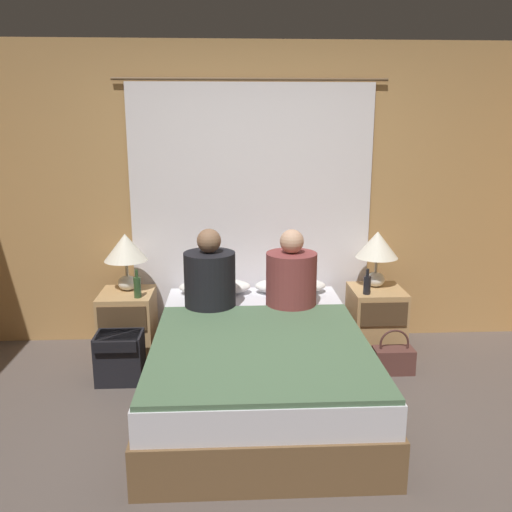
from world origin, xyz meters
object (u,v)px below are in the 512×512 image
lamp_left (126,251)px  person_right_in_bed (291,277)px  bed (258,366)px  pillow_left (215,287)px  nightstand_left (128,324)px  backpack_on_floor (120,355)px  beer_bottle_on_right_stand (367,284)px  pillow_right (290,286)px  person_left_in_bed (210,278)px  lamp_right (377,248)px  beer_bottle_on_left_stand (137,287)px  nightstand_right (376,320)px  handbag_on_floor (393,359)px

lamp_left → person_right_in_bed: 1.34m
bed → pillow_left: size_ratio=3.56×
nightstand_left → backpack_on_floor: bearing=-87.8°
nightstand_left → beer_bottle_on_right_stand: size_ratio=2.60×
lamp_left → pillow_right: 1.36m
backpack_on_floor → pillow_left: bearing=38.8°
nightstand_left → beer_bottle_on_right_stand: (1.91, -0.13, 0.35)m
person_left_in_bed → lamp_right: bearing=14.4°
beer_bottle_on_left_stand → person_right_in_bed: bearing=-7.1°
pillow_right → bed: bearing=-109.9°
lamp_right → person_right_in_bed: (-0.74, -0.35, -0.14)m
person_left_in_bed → bed: bearing=-55.8°
bed → nightstand_left: nightstand_left is taller
lamp_left → pillow_left: size_ratio=0.79×
nightstand_right → beer_bottle_on_left_stand: 1.96m
bed → nightstand_right: size_ratio=3.88×
nightstand_left → lamp_right: bearing=2.1°
pillow_right → beer_bottle_on_left_stand: size_ratio=2.63×
nightstand_left → handbag_on_floor: (2.07, -0.42, -0.16)m
lamp_left → beer_bottle_on_left_stand: lamp_left is taller
person_left_in_bed → backpack_on_floor: size_ratio=1.66×
nightstand_left → person_left_in_bed: size_ratio=0.87×
lamp_right → beer_bottle_on_left_stand: size_ratio=2.09×
pillow_left → handbag_on_floor: (1.36, -0.51, -0.44)m
person_right_in_bed → beer_bottle_on_right_stand: (0.62, 0.15, -0.11)m
lamp_left → backpack_on_floor: size_ratio=1.26×
lamp_right → beer_bottle_on_left_stand: lamp_right is taller
bed → lamp_left: (-1.02, 0.84, 0.62)m
pillow_left → handbag_on_floor: 1.52m
person_left_in_bed → beer_bottle_on_right_stand: 1.25m
pillow_right → person_right_in_bed: person_right_in_bed is taller
pillow_left → handbag_on_floor: bearing=-20.4°
bed → nightstand_left: 1.28m
nightstand_left → backpack_on_floor: size_ratio=1.45×
beer_bottle_on_left_stand → nightstand_left: bearing=131.4°
person_right_in_bed → backpack_on_floor: 1.39m
bed → beer_bottle_on_left_stand: 1.17m
beer_bottle_on_left_stand → beer_bottle_on_right_stand: size_ratio=1.08×
handbag_on_floor → bed: bearing=-161.3°
lamp_right → person_right_in_bed: size_ratio=0.77×
beer_bottle_on_right_stand → nightstand_right: bearing=46.5°
beer_bottle_on_left_stand → backpack_on_floor: beer_bottle_on_left_stand is taller
lamp_left → person_left_in_bed: bearing=-27.1°
person_right_in_bed → pillow_right: bearing=84.3°
person_right_in_bed → lamp_left: bearing=164.9°
nightstand_left → beer_bottle_on_left_stand: (0.11, -0.13, 0.36)m
backpack_on_floor → nightstand_left: bearing=92.2°
pillow_right → backpack_on_floor: pillow_right is taller
lamp_right → handbag_on_floor: lamp_right is taller
bed → lamp_right: 1.46m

